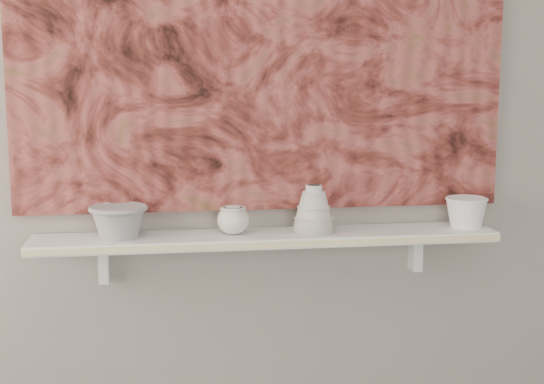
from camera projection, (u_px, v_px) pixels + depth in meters
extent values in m
plane|color=gray|center=(263.00, 92.00, 2.30)|extent=(3.60, 0.00, 3.60)
cube|color=silver|center=(267.00, 238.00, 2.28)|extent=(1.40, 0.18, 0.03)
cube|color=beige|center=(271.00, 245.00, 2.19)|extent=(1.40, 0.01, 0.02)
cube|color=silver|center=(104.00, 263.00, 2.29)|extent=(0.03, 0.06, 0.12)
cube|color=silver|center=(415.00, 252.00, 2.43)|extent=(0.03, 0.06, 0.12)
cube|color=maroon|center=(263.00, 28.00, 2.26)|extent=(1.50, 0.02, 1.10)
cube|color=black|center=(406.00, 130.00, 2.36)|extent=(0.09, 0.00, 0.08)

